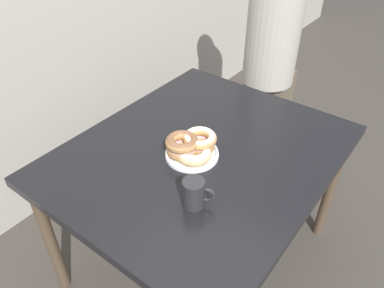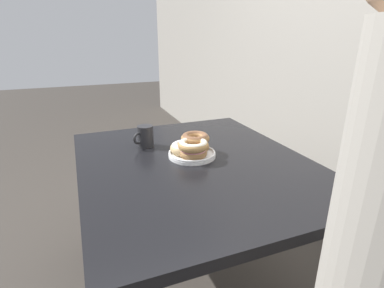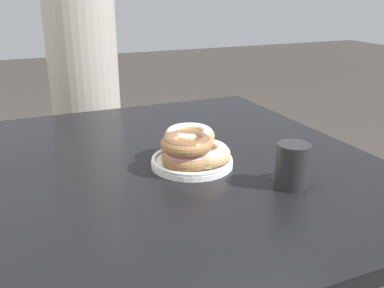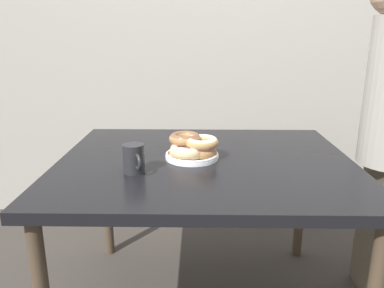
{
  "view_description": "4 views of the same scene",
  "coord_description": "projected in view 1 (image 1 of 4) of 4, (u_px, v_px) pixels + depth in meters",
  "views": [
    {
      "loc": [
        -0.98,
        -0.55,
        1.65
      ],
      "look_at": [
        -0.05,
        0.15,
        0.76
      ],
      "focal_mm": 35.0,
      "sensor_mm": 36.0,
      "label": 1
    },
    {
      "loc": [
        1.12,
        -0.31,
        1.23
      ],
      "look_at": [
        -0.05,
        0.15,
        0.76
      ],
      "focal_mm": 28.0,
      "sensor_mm": 36.0,
      "label": 2
    },
    {
      "loc": [
        -1.01,
        0.57,
        1.14
      ],
      "look_at": [
        -0.05,
        0.15,
        0.76
      ],
      "focal_mm": 40.0,
      "sensor_mm": 36.0,
      "label": 3
    },
    {
      "loc": [
        -0.03,
        -1.28,
        1.18
      ],
      "look_at": [
        -0.05,
        0.15,
        0.76
      ],
      "focal_mm": 35.0,
      "sensor_mm": 36.0,
      "label": 4
    }
  ],
  "objects": [
    {
      "name": "coffee_mug",
      "position": [
        194.0,
        193.0,
        1.26
      ],
      "size": [
        0.08,
        0.11,
        0.11
      ],
      "color": "#232326",
      "rests_on": "dining_table"
    },
    {
      "name": "dining_table",
      "position": [
        201.0,
        162.0,
        1.57
      ],
      "size": [
        1.17,
        0.97,
        0.7
      ],
      "color": "black",
      "rests_on": "ground_plane"
    },
    {
      "name": "person_figure",
      "position": [
        271.0,
        61.0,
        2.09
      ],
      "size": [
        0.4,
        0.29,
        1.46
      ],
      "color": "brown",
      "rests_on": "ground_plane"
    },
    {
      "name": "ground_plane",
      "position": [
        223.0,
        270.0,
        1.89
      ],
      "size": [
        14.0,
        14.0,
        0.0
      ],
      "primitive_type": "plane",
      "color": "#38332D"
    },
    {
      "name": "donut_plate",
      "position": [
        192.0,
        147.0,
        1.47
      ],
      "size": [
        0.24,
        0.24,
        0.1
      ],
      "color": "white",
      "rests_on": "dining_table"
    }
  ]
}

